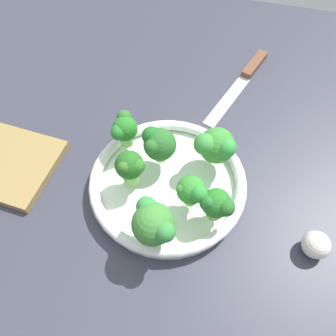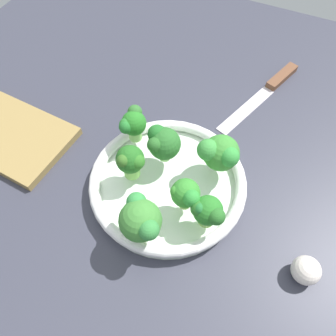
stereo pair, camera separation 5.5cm
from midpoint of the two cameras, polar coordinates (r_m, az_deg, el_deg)
ground_plane at (r=62.26cm, az=1.77°, el=-3.91°), size 130.00×130.00×2.50cm
bowl at (r=59.50cm, az=2.66°, el=-2.72°), size 27.54×27.54×3.54cm
broccoli_floret_0 at (r=51.50cm, az=9.79°, el=-7.52°), size 5.43×4.68×5.99cm
broccoli_floret_1 at (r=56.86cm, az=11.47°, el=2.32°), size 7.11×6.36×7.12cm
broccoli_floret_2 at (r=52.24cm, az=6.08°, el=-4.68°), size 5.04×4.75×6.31cm
broccoli_floret_3 at (r=55.01cm, az=-3.47°, el=0.97°), size 5.10×4.91×6.71cm
broccoli_floret_4 at (r=60.03cm, az=-3.37°, el=7.37°), size 4.49×5.89×6.41cm
broccoli_floret_5 at (r=49.14cm, az=-1.39°, el=-9.07°), size 6.81×6.62×7.76cm
broccoli_floret_6 at (r=57.08cm, az=1.89°, el=4.09°), size 6.03×6.05×6.89cm
knife at (r=80.45cm, az=18.77°, el=12.60°), size 10.88×25.95×1.50cm
cutting_board at (r=72.85cm, az=-23.27°, el=5.04°), size 24.81×16.99×1.60cm
garlic_bulb at (r=57.79cm, az=25.00°, el=-15.66°), size 4.43×4.43×4.43cm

